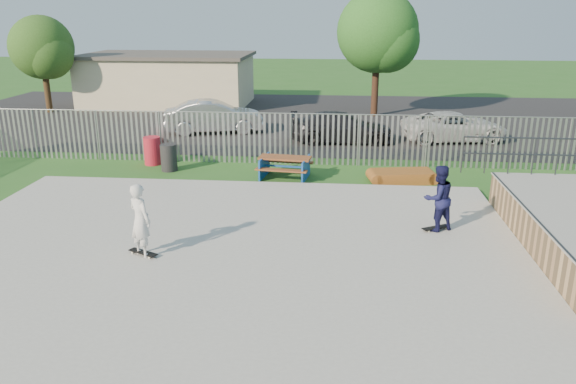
# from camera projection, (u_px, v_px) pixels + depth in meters

# --- Properties ---
(ground) EXTENTS (120.00, 120.00, 0.00)m
(ground) POSITION_uv_depth(u_px,v_px,m) (218.00, 258.00, 13.66)
(ground) COLOR #2B6121
(ground) RESTS_ON ground
(concrete_slab) EXTENTS (15.00, 12.00, 0.15)m
(concrete_slab) POSITION_uv_depth(u_px,v_px,m) (218.00, 255.00, 13.64)
(concrete_slab) COLOR #A1A19C
(concrete_slab) RESTS_ON ground
(fence) EXTENTS (26.04, 16.02, 2.00)m
(fence) POSITION_uv_depth(u_px,v_px,m) (279.00, 169.00, 17.61)
(fence) COLOR gray
(fence) RESTS_ON ground
(picnic_table) EXTENTS (2.02, 1.73, 0.78)m
(picnic_table) POSITION_uv_depth(u_px,v_px,m) (285.00, 167.00, 20.14)
(picnic_table) COLOR brown
(picnic_table) RESTS_ON ground
(funbox) EXTENTS (2.14, 1.33, 0.40)m
(funbox) POSITION_uv_depth(u_px,v_px,m) (402.00, 176.00, 19.72)
(funbox) COLOR brown
(funbox) RESTS_ON ground
(trash_bin_red) EXTENTS (0.65, 0.65, 1.09)m
(trash_bin_red) POSITION_uv_depth(u_px,v_px,m) (152.00, 151.00, 21.88)
(trash_bin_red) COLOR #B41B2D
(trash_bin_red) RESTS_ON ground
(trash_bin_grey) EXTENTS (0.60, 0.60, 1.01)m
(trash_bin_grey) POSITION_uv_depth(u_px,v_px,m) (169.00, 158.00, 21.02)
(trash_bin_grey) COLOR #232325
(trash_bin_grey) RESTS_ON ground
(parking_lot) EXTENTS (40.00, 18.00, 0.02)m
(parking_lot) POSITION_uv_depth(u_px,v_px,m) (288.00, 118.00, 31.66)
(parking_lot) COLOR black
(parking_lot) RESTS_ON ground
(car_silver) EXTENTS (5.07, 2.84, 1.58)m
(car_silver) POSITION_uv_depth(u_px,v_px,m) (214.00, 117.00, 27.46)
(car_silver) COLOR silver
(car_silver) RESTS_ON parking_lot
(car_dark) EXTENTS (4.81, 2.24, 1.36)m
(car_dark) POSITION_uv_depth(u_px,v_px,m) (342.00, 127.00, 25.47)
(car_dark) COLOR black
(car_dark) RESTS_ON parking_lot
(car_white) EXTENTS (5.07, 2.92, 1.33)m
(car_white) POSITION_uv_depth(u_px,v_px,m) (455.00, 127.00, 25.75)
(car_white) COLOR silver
(car_white) RESTS_ON parking_lot
(building) EXTENTS (10.40, 6.40, 3.20)m
(building) POSITION_uv_depth(u_px,v_px,m) (169.00, 79.00, 35.64)
(building) COLOR beige
(building) RESTS_ON ground
(tree_left) EXTENTS (3.60, 3.60, 5.56)m
(tree_left) POSITION_uv_depth(u_px,v_px,m) (42.00, 48.00, 32.19)
(tree_left) COLOR #45301B
(tree_left) RESTS_ON ground
(tree_mid) EXTENTS (4.47, 4.47, 6.90)m
(tree_mid) POSITION_uv_depth(u_px,v_px,m) (378.00, 32.00, 30.76)
(tree_mid) COLOR #3C2418
(tree_mid) RESTS_ON ground
(skateboard_a) EXTENTS (0.80, 0.56, 0.08)m
(skateboard_a) POSITION_uv_depth(u_px,v_px,m) (436.00, 228.00, 15.03)
(skateboard_a) COLOR black
(skateboard_a) RESTS_ON concrete_slab
(skateboard_b) EXTENTS (0.81, 0.53, 0.08)m
(skateboard_b) POSITION_uv_depth(u_px,v_px,m) (143.00, 253.00, 13.48)
(skateboard_b) COLOR black
(skateboard_b) RESTS_ON concrete_slab
(skater_navy) EXTENTS (1.09, 1.01, 1.79)m
(skater_navy) POSITION_uv_depth(u_px,v_px,m) (438.00, 198.00, 14.77)
(skater_navy) COLOR #151642
(skater_navy) RESTS_ON concrete_slab
(skater_white) EXTENTS (0.78, 0.73, 1.79)m
(skater_white) POSITION_uv_depth(u_px,v_px,m) (140.00, 220.00, 13.22)
(skater_white) COLOR silver
(skater_white) RESTS_ON concrete_slab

